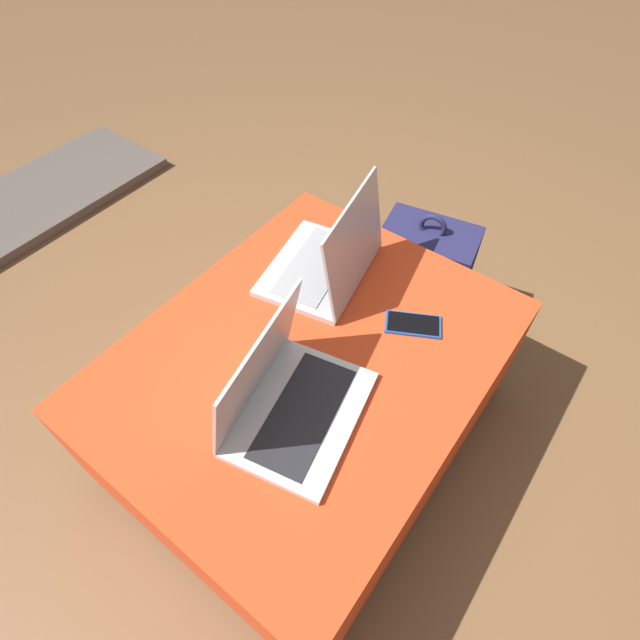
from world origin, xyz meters
The scene contains 7 objects.
ground_plane centered at (0.00, 0.00, 0.00)m, with size 14.00×14.00×0.00m, color brown.
ottoman centered at (0.00, 0.00, 0.21)m, with size 1.00×0.79×0.42m.
laptop_near centered at (-0.15, -0.06, 0.47)m, with size 0.37×0.31×0.25m.
laptop_far centered at (0.24, 0.11, 0.47)m, with size 0.37×0.31×0.26m.
cell_phone centered at (0.23, -0.16, 0.43)m, with size 0.13×0.16×0.01m.
backpack centered at (0.62, -0.01, 0.19)m, with size 0.29×0.33×0.46m.
fireplace_hearth centered at (0.00, 1.67, 0.02)m, with size 1.40×0.50×0.04m.
Camera 1 is at (-0.55, -0.45, 1.41)m, focal length 28.00 mm.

